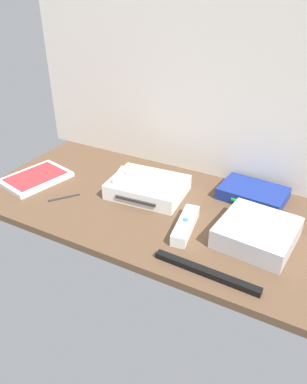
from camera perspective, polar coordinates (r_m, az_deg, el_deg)
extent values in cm
cube|color=brown|center=(104.44, 0.00, -2.36)|extent=(100.00, 48.00, 2.00)
cube|color=silver|center=(112.35, 6.30, 18.22)|extent=(110.00, 1.20, 64.00)
cube|color=white|center=(107.74, -0.88, 0.76)|extent=(22.25, 17.69, 4.40)
cube|color=#2D2D2D|center=(101.41, -2.79, -1.36)|extent=(12.01, 1.59, 0.80)
cube|color=silver|center=(92.34, 15.47, -6.00)|extent=(18.43, 18.43, 5.00)
cube|color=silver|center=(90.82, 15.70, -4.66)|extent=(17.69, 17.69, 0.30)
cube|color=white|center=(121.11, -17.49, 2.02)|extent=(17.53, 21.57, 1.40)
cube|color=#B72D33|center=(120.76, -17.54, 2.35)|extent=(14.54, 18.43, 0.16)
cube|color=navy|center=(109.35, 14.92, -0.20)|extent=(18.83, 13.29, 3.40)
cube|color=#19D833|center=(104.22, 13.78, -1.67)|extent=(8.01, 0.99, 0.60)
cube|color=white|center=(93.49, 4.90, -5.08)|extent=(5.94, 15.19, 3.00)
cylinder|color=#387FDB|center=(92.51, 4.94, -4.23)|extent=(1.40, 1.40, 0.40)
cube|color=white|center=(106.00, -1.88, 2.19)|extent=(15.94, 11.34, 2.00)
cylinder|color=#99999E|center=(106.49, -3.96, 3.00)|extent=(2.44, 2.44, 0.40)
cube|color=black|center=(82.15, 8.02, -11.99)|extent=(24.05, 2.66, 1.40)
cylinder|color=black|center=(109.56, -13.48, -0.75)|extent=(6.00, 7.59, 0.70)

